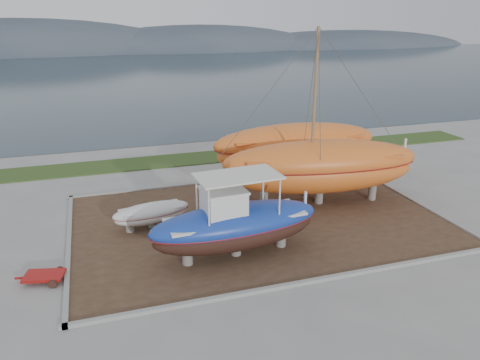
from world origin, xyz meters
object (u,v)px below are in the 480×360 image
object	(u,v)px
orange_sailboat	(324,120)
orange_bare_hull	(296,152)
blue_caique	(236,216)
white_dinghy	(152,216)
red_trailer	(44,278)

from	to	relation	value
orange_sailboat	orange_bare_hull	size ratio (longest dim) A/B	1.02
blue_caique	white_dinghy	xyz separation A→B (m)	(-3.05, 3.97, -1.24)
white_dinghy	red_trailer	xyz separation A→B (m)	(-4.72, -3.64, -0.48)
blue_caique	orange_bare_hull	xyz separation A→B (m)	(6.51, 8.31, -0.09)
blue_caique	orange_bare_hull	size ratio (longest dim) A/B	0.72
blue_caique	orange_bare_hull	distance (m)	10.55
blue_caique	orange_sailboat	bearing A→B (deg)	30.41
white_dinghy	orange_bare_hull	size ratio (longest dim) A/B	0.36
orange_bare_hull	red_trailer	xyz separation A→B (m)	(-14.28, -7.98, -1.62)
blue_caique	orange_bare_hull	world-z (taller)	blue_caique
orange_sailboat	red_trailer	size ratio (longest dim) A/B	4.82
orange_bare_hull	red_trailer	size ratio (longest dim) A/B	4.70
orange_bare_hull	orange_sailboat	bearing A→B (deg)	-93.44
blue_caique	orange_sailboat	xyz separation A→B (m)	(6.12, 4.21, 2.83)
white_dinghy	red_trailer	distance (m)	5.98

